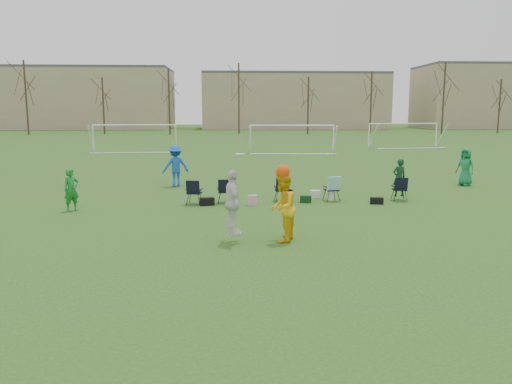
{
  "coord_description": "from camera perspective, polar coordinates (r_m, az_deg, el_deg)",
  "views": [
    {
      "loc": [
        -1.33,
        -11.67,
        3.6
      ],
      "look_at": [
        -0.61,
        2.82,
        1.25
      ],
      "focal_mm": 35.0,
      "sensor_mm": 36.0,
      "label": 1
    }
  ],
  "objects": [
    {
      "name": "building_row",
      "position": [
        108.0,
        1.44,
        10.45
      ],
      "size": [
        126.0,
        16.0,
        13.0
      ],
      "color": "tan",
      "rests_on": "ground"
    },
    {
      "name": "goal_left",
      "position": [
        46.52,
        -13.7,
        6.86
      ],
      "size": [
        7.39,
        0.76,
        2.46
      ],
      "rotation": [
        0.0,
        0.0,
        0.09
      ],
      "color": "white",
      "rests_on": "ground"
    },
    {
      "name": "tree_line",
      "position": [
        81.55,
        -1.79,
        10.23
      ],
      "size": [
        110.28,
        3.28,
        11.4
      ],
      "color": "#382B21",
      "rests_on": "ground"
    },
    {
      "name": "fielder_green_far",
      "position": [
        26.53,
        22.83,
        2.67
      ],
      "size": [
        1.0,
        1.07,
        1.83
      ],
      "primitive_type": "imported",
      "rotation": [
        0.0,
        0.0,
        -0.93
      ],
      "color": "#157A45",
      "rests_on": "ground"
    },
    {
      "name": "goal_right",
      "position": [
        52.63,
        16.49,
        6.99
      ],
      "size": [
        7.35,
        1.14,
        2.46
      ],
      "rotation": [
        0.0,
        0.0,
        0.14
      ],
      "color": "white",
      "rests_on": "ground"
    },
    {
      "name": "ground",
      "position": [
        12.28,
        3.53,
        -7.86
      ],
      "size": [
        260.0,
        260.0,
        0.0
      ],
      "primitive_type": "plane",
      "color": "#264D18",
      "rests_on": "ground"
    },
    {
      "name": "sideline_setup",
      "position": [
        20.18,
        5.51,
        0.35
      ],
      "size": [
        8.99,
        1.83,
        1.7
      ],
      "color": "#103B1C",
      "rests_on": "ground"
    },
    {
      "name": "center_contest",
      "position": [
        13.77,
        0.9,
        -1.45
      ],
      "size": [
        2.22,
        1.23,
        2.47
      ],
      "color": "white",
      "rests_on": "ground"
    },
    {
      "name": "fielder_green_near",
      "position": [
        19.33,
        -20.35,
        0.23
      ],
      "size": [
        0.67,
        0.66,
        1.56
      ],
      "primitive_type": "imported",
      "rotation": [
        0.0,
        0.0,
        0.73
      ],
      "color": "#167D29",
      "rests_on": "ground"
    },
    {
      "name": "goal_mid",
      "position": [
        44.03,
        4.13,
        6.98
      ],
      "size": [
        7.4,
        0.63,
        2.46
      ],
      "rotation": [
        0.0,
        0.0,
        -0.07
      ],
      "color": "white",
      "rests_on": "ground"
    },
    {
      "name": "fielder_blue",
      "position": [
        24.46,
        -9.18,
        2.97
      ],
      "size": [
        1.46,
        1.12,
        1.99
      ],
      "primitive_type": "imported",
      "rotation": [
        0.0,
        0.0,
        3.48
      ],
      "color": "blue",
      "rests_on": "ground"
    }
  ]
}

